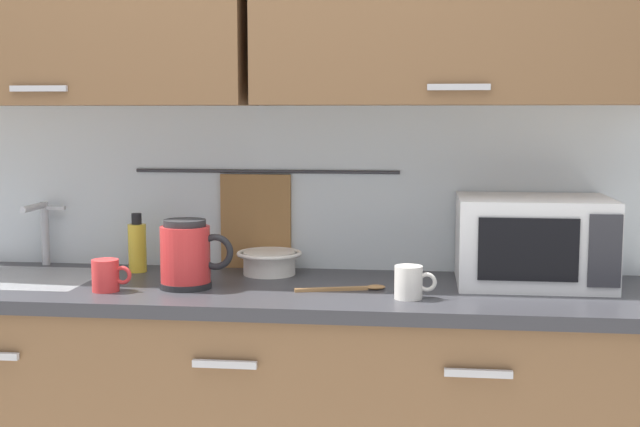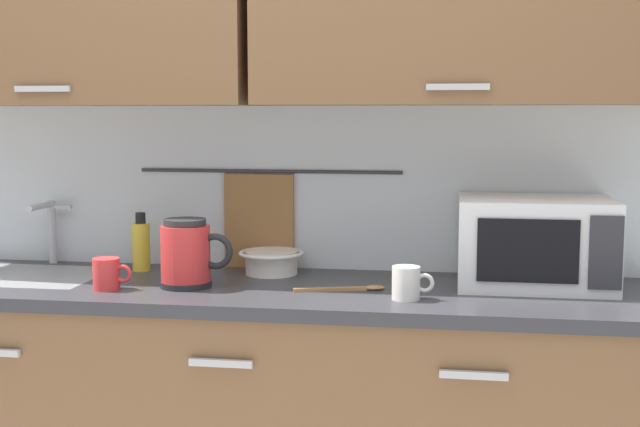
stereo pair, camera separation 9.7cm
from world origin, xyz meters
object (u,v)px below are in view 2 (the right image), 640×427
object	(u,v)px
microwave	(535,242)
mixing_bowl	(271,261)
electric_kettle	(187,254)
dish_soap_bottle	(141,245)
mug_by_kettle	(407,283)
mug_near_sink	(107,274)
wooden_spoon	(351,288)

from	to	relation	value
microwave	mixing_bowl	world-z (taller)	microwave
microwave	electric_kettle	world-z (taller)	microwave
dish_soap_bottle	mug_by_kettle	world-z (taller)	dish_soap_bottle
electric_kettle	mixing_bowl	world-z (taller)	electric_kettle
mixing_bowl	mug_by_kettle	distance (m)	0.56
microwave	electric_kettle	xyz separation A→B (m)	(-1.04, -0.18, -0.03)
electric_kettle	mug_by_kettle	distance (m)	0.68
microwave	mug_by_kettle	world-z (taller)	microwave
electric_kettle	dish_soap_bottle	size ratio (longest dim) A/B	1.16
microwave	mixing_bowl	xyz separation A→B (m)	(-0.83, 0.06, -0.09)
mug_near_sink	mixing_bowl	distance (m)	0.54
mug_near_sink	mixing_bowl	size ratio (longest dim) A/B	0.56
mixing_bowl	mug_near_sink	bearing A→B (deg)	-143.82
electric_kettle	dish_soap_bottle	world-z (taller)	electric_kettle
dish_soap_bottle	mug_by_kettle	size ratio (longest dim) A/B	1.63
dish_soap_bottle	mug_near_sink	xyz separation A→B (m)	(0.01, -0.31, -0.04)
electric_kettle	mixing_bowl	xyz separation A→B (m)	(0.21, 0.24, -0.06)
mug_near_sink	mug_by_kettle	bearing A→B (deg)	0.23
microwave	mixing_bowl	bearing A→B (deg)	175.88
wooden_spoon	dish_soap_bottle	bearing A→B (deg)	164.12
microwave	mug_near_sink	xyz separation A→B (m)	(-1.27, -0.26, -0.09)
dish_soap_bottle	microwave	bearing A→B (deg)	-2.35
mixing_bowl	dish_soap_bottle	bearing A→B (deg)	-179.03
dish_soap_bottle	mug_by_kettle	xyz separation A→B (m)	(0.90, -0.31, -0.04)
electric_kettle	wooden_spoon	world-z (taller)	electric_kettle
electric_kettle	mixing_bowl	bearing A→B (deg)	49.01
dish_soap_bottle	mixing_bowl	xyz separation A→B (m)	(0.44, 0.01, -0.04)
electric_kettle	microwave	bearing A→B (deg)	9.80
mixing_bowl	wooden_spoon	xyz separation A→B (m)	(0.29, -0.22, -0.04)
electric_kettle	mug_by_kettle	size ratio (longest dim) A/B	1.89
mug_near_sink	mixing_bowl	xyz separation A→B (m)	(0.43, 0.32, -0.00)
mixing_bowl	wooden_spoon	bearing A→B (deg)	-36.80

